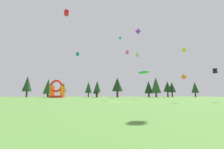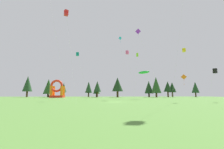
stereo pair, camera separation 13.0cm
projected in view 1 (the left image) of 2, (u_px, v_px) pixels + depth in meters
name	position (u px, v px, depth m)	size (l,w,h in m)	color
ground_plane	(115.00, 102.00, 30.76)	(120.00, 120.00, 0.00)	#548438
kite_cyan_diamond	(120.00, 39.00, 65.69)	(1.63, 8.74, 25.78)	#19B7CC
kite_black_box	(215.00, 71.00, 32.21)	(1.91, 2.06, 6.88)	black
kite_orange_diamond	(184.00, 77.00, 45.54)	(1.68, 2.77, 7.17)	orange
kite_lime_box	(137.00, 55.00, 52.66)	(2.01, 2.00, 15.45)	#8CD826
kite_green_parafoil	(144.00, 72.00, 49.53)	(5.40, 2.98, 9.18)	green
kite_purple_diamond	(138.00, 32.00, 48.65)	(5.61, 6.96, 21.79)	purple
kite_pink_box	(127.00, 52.00, 45.36)	(2.43, 1.45, 14.28)	#EA599E
kite_yellow_box	(184.00, 50.00, 34.04)	(0.86, 3.43, 11.64)	yellow
kite_teal_box	(78.00, 54.00, 38.31)	(3.34, 1.43, 11.89)	#0C7F7A
kite_red_box	(66.00, 13.00, 31.96)	(4.31, 6.46, 18.93)	red
inflatable_red_slide	(57.00, 91.00, 64.76)	(5.49, 4.16, 7.53)	red
tree_row_0	(27.00, 84.00, 74.46)	(4.42, 4.42, 10.19)	#4C331E
tree_row_1	(48.00, 86.00, 75.01)	(4.73, 4.73, 8.79)	#4C331E
tree_row_2	(63.00, 88.00, 71.61)	(2.67, 2.67, 6.72)	#4C331E
tree_row_3	(88.00, 87.00, 73.06)	(3.28, 3.28, 7.39)	#4C331E
tree_row_4	(96.00, 90.00, 75.19)	(3.26, 3.26, 5.66)	#4C331E
tree_row_5	(97.00, 87.00, 72.48)	(3.47, 3.47, 7.62)	#4C331E
tree_row_6	(117.00, 85.00, 72.81)	(5.18, 5.18, 9.31)	#4C331E
tree_row_7	(149.00, 87.00, 75.87)	(4.33, 4.33, 7.93)	#4C331E
tree_row_8	(156.00, 85.00, 73.15)	(4.72, 4.72, 9.61)	#4C331E
tree_row_9	(167.00, 87.00, 75.72)	(3.92, 3.92, 7.71)	#4C331E
tree_row_10	(172.00, 87.00, 76.49)	(3.77, 3.77, 7.35)	#4C331E
tree_row_11	(195.00, 87.00, 78.82)	(3.58, 3.58, 7.78)	#4C331E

